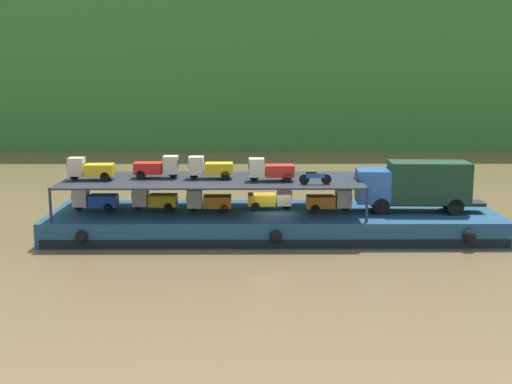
# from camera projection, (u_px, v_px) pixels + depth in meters

# --- Properties ---
(ground_plane) EXTENTS (400.00, 400.00, 0.00)m
(ground_plane) POSITION_uv_depth(u_px,v_px,m) (273.00, 235.00, 42.58)
(ground_plane) COLOR brown
(hillside_far_bank) EXTENTS (135.73, 31.12, 29.05)m
(hillside_far_bank) POSITION_uv_depth(u_px,v_px,m) (261.00, 27.00, 98.27)
(hillside_far_bank) COLOR #33702D
(hillside_far_bank) RESTS_ON ground
(cargo_barge) EXTENTS (27.41, 8.04, 1.50)m
(cargo_barge) POSITION_uv_depth(u_px,v_px,m) (273.00, 223.00, 42.43)
(cargo_barge) COLOR navy
(cargo_barge) RESTS_ON ground
(covered_lorry) EXTENTS (7.92, 2.52, 3.10)m
(covered_lorry) POSITION_uv_depth(u_px,v_px,m) (416.00, 184.00, 41.89)
(covered_lorry) COLOR #285BA3
(covered_lorry) RESTS_ON cargo_barge
(cargo_rack) EXTENTS (18.21, 6.68, 2.00)m
(cargo_rack) POSITION_uv_depth(u_px,v_px,m) (212.00, 180.00, 41.96)
(cargo_rack) COLOR #232833
(cargo_rack) RESTS_ON cargo_barge
(mini_truck_lower_stern) EXTENTS (2.74, 1.21, 1.38)m
(mini_truck_lower_stern) POSITION_uv_depth(u_px,v_px,m) (94.00, 199.00, 42.41)
(mini_truck_lower_stern) COLOR #1E47B7
(mini_truck_lower_stern) RESTS_ON cargo_barge
(mini_truck_lower_aft) EXTENTS (2.76, 1.24, 1.38)m
(mini_truck_lower_aft) POSITION_uv_depth(u_px,v_px,m) (154.00, 199.00, 42.52)
(mini_truck_lower_aft) COLOR gold
(mini_truck_lower_aft) RESTS_ON cargo_barge
(mini_truck_lower_mid) EXTENTS (2.76, 1.24, 1.38)m
(mini_truck_lower_mid) POSITION_uv_depth(u_px,v_px,m) (208.00, 200.00, 42.08)
(mini_truck_lower_mid) COLOR orange
(mini_truck_lower_mid) RESTS_ON cargo_barge
(mini_truck_lower_fore) EXTENTS (2.74, 1.21, 1.38)m
(mini_truck_lower_fore) POSITION_uv_depth(u_px,v_px,m) (271.00, 198.00, 42.74)
(mini_truck_lower_fore) COLOR gold
(mini_truck_lower_fore) RESTS_ON cargo_barge
(mini_truck_lower_bow) EXTENTS (2.77, 1.25, 1.38)m
(mini_truck_lower_bow) POSITION_uv_depth(u_px,v_px,m) (330.00, 200.00, 42.07)
(mini_truck_lower_bow) COLOR orange
(mini_truck_lower_bow) RESTS_ON cargo_barge
(mini_truck_upper_stern) EXTENTS (2.76, 1.23, 1.38)m
(mini_truck_upper_stern) POSITION_uv_depth(u_px,v_px,m) (90.00, 169.00, 41.53)
(mini_truck_upper_stern) COLOR gold
(mini_truck_upper_stern) RESTS_ON cargo_rack
(mini_truck_upper_mid) EXTENTS (2.77, 1.24, 1.38)m
(mini_truck_upper_mid) POSITION_uv_depth(u_px,v_px,m) (157.00, 167.00, 42.29)
(mini_truck_upper_mid) COLOR red
(mini_truck_upper_mid) RESTS_ON cargo_rack
(mini_truck_upper_fore) EXTENTS (2.76, 1.23, 1.38)m
(mini_truck_upper_fore) POSITION_uv_depth(u_px,v_px,m) (210.00, 168.00, 42.06)
(mini_truck_upper_fore) COLOR gold
(mini_truck_upper_fore) RESTS_ON cargo_rack
(mini_truck_upper_bow) EXTENTS (2.78, 1.27, 1.38)m
(mini_truck_upper_bow) POSITION_uv_depth(u_px,v_px,m) (270.00, 170.00, 41.16)
(mini_truck_upper_bow) COLOR red
(mini_truck_upper_bow) RESTS_ON cargo_rack
(motorcycle_upper_port) EXTENTS (1.90, 0.55, 0.87)m
(motorcycle_upper_port) POSITION_uv_depth(u_px,v_px,m) (315.00, 177.00, 39.94)
(motorcycle_upper_port) COLOR black
(motorcycle_upper_port) RESTS_ON cargo_rack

